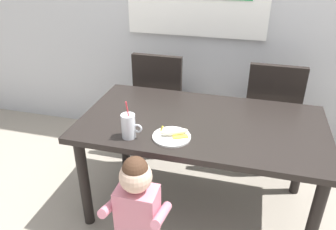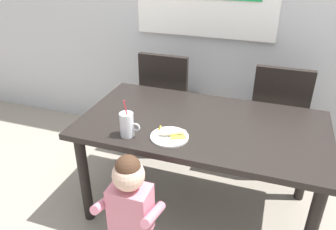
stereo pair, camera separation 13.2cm
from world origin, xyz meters
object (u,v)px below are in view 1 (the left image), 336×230
toddler_standing (137,206)px  dining_chair_right (271,109)px  milk_cup (129,127)px  peeled_banana (175,132)px  dining_chair_left (161,97)px  snack_plate (172,137)px  dining_table (201,133)px

toddler_standing → dining_chair_right: bearing=62.5°
milk_cup → peeled_banana: (0.26, 0.07, -0.04)m
dining_chair_right → peeled_banana: dining_chair_right is taller
dining_chair_left → snack_plate: 1.01m
dining_chair_right → milk_cup: milk_cup is taller
peeled_banana → dining_chair_right: bearing=57.1°
dining_table → dining_chair_right: (0.47, 0.69, -0.10)m
toddler_standing → peeled_banana: bearing=76.5°
dining_chair_left → snack_plate: size_ratio=4.17×
peeled_banana → toddler_standing: bearing=-103.5°
snack_plate → dining_chair_right: bearing=56.9°
milk_cup → dining_table: bearing=38.4°
milk_cup → snack_plate: (0.25, 0.06, -0.06)m
toddler_standing → snack_plate: 0.46m
milk_cup → peeled_banana: 0.27m
toddler_standing → peeled_banana: size_ratio=4.77×
milk_cup → snack_plate: 0.26m
dining_chair_right → toddler_standing: 1.50m
peeled_banana → snack_plate: bearing=-132.0°
dining_chair_left → milk_cup: 1.03m
dining_table → dining_chair_left: size_ratio=1.65×
dining_chair_left → toddler_standing: 1.36m
dining_chair_right → milk_cup: 1.34m
dining_chair_right → snack_plate: bearing=56.9°
milk_cup → dining_chair_left: bearing=95.1°
dining_table → snack_plate: size_ratio=6.91×
toddler_standing → milk_cup: bearing=115.6°
dining_table → toddler_standing: toddler_standing is taller
dining_table → toddler_standing: size_ratio=1.90×
dining_table → dining_chair_left: (-0.48, 0.69, -0.10)m
snack_plate → milk_cup: bearing=-166.6°
dining_table → dining_chair_right: bearing=55.7°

